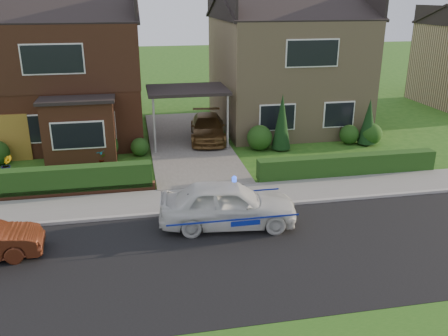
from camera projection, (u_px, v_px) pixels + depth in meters
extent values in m
plane|color=#235516|center=(236.00, 257.00, 13.37)|extent=(120.00, 120.00, 0.00)
cube|color=black|center=(236.00, 257.00, 13.37)|extent=(60.00, 6.00, 0.02)
cube|color=#9E9993|center=(217.00, 210.00, 16.17)|extent=(60.00, 0.16, 0.12)
cube|color=slate|center=(212.00, 198.00, 17.14)|extent=(60.00, 2.00, 0.10)
cube|color=#666059|center=(189.00, 143.00, 23.50)|extent=(3.80, 12.00, 0.12)
cube|color=brown|center=(68.00, 79.00, 24.25)|extent=(7.20, 8.00, 5.80)
cube|color=white|center=(23.00, 130.00, 20.78)|extent=(1.80, 0.08, 1.30)
cube|color=white|center=(98.00, 126.00, 21.34)|extent=(1.60, 0.08, 1.30)
cube|color=white|center=(53.00, 59.00, 20.03)|extent=(2.60, 0.08, 1.30)
cube|color=black|center=(64.00, 50.00, 23.76)|extent=(7.26, 8.06, 2.90)
cube|color=brown|center=(80.00, 132.00, 20.61)|extent=(3.00, 1.40, 2.70)
cube|color=black|center=(76.00, 100.00, 20.12)|extent=(3.20, 1.60, 0.14)
cube|color=tan|center=(284.00, 73.00, 26.33)|extent=(7.20, 8.00, 5.80)
cube|color=white|center=(277.00, 117.00, 22.85)|extent=(1.80, 0.08, 1.30)
cube|color=white|center=(339.00, 114.00, 23.42)|extent=(1.60, 0.08, 1.30)
cube|color=white|center=(312.00, 53.00, 22.10)|extent=(2.60, 0.08, 1.30)
cube|color=black|center=(187.00, 90.00, 22.59)|extent=(3.80, 3.00, 0.14)
cylinder|color=gray|center=(154.00, 126.00, 21.46)|extent=(0.10, 0.10, 2.70)
cylinder|color=gray|center=(228.00, 123.00, 22.07)|extent=(0.10, 0.10, 2.70)
cube|color=brown|center=(4.00, 138.00, 20.73)|extent=(2.20, 0.10, 2.10)
cube|color=brown|center=(48.00, 194.00, 17.16)|extent=(7.70, 0.25, 0.36)
cube|color=#193A12|center=(50.00, 197.00, 17.36)|extent=(7.50, 0.55, 0.90)
cube|color=#193A12|center=(346.00, 176.00, 19.34)|extent=(7.50, 0.55, 0.80)
sphere|color=#193A12|center=(103.00, 146.00, 21.01)|extent=(1.32, 1.32, 1.32)
sphere|color=#193A12|center=(140.00, 147.00, 21.65)|extent=(0.84, 0.84, 0.84)
sphere|color=#193A12|center=(260.00, 138.00, 22.41)|extent=(1.20, 1.20, 1.20)
sphere|color=#193A12|center=(349.00, 135.00, 23.36)|extent=(0.96, 0.96, 0.96)
sphere|color=#193A12|center=(371.00, 134.00, 23.24)|extent=(1.08, 1.08, 1.08)
cone|color=black|center=(282.00, 123.00, 22.16)|extent=(0.90, 0.90, 2.60)
cone|color=black|center=(368.00, 123.00, 23.02)|extent=(0.90, 0.90, 2.20)
imported|color=silver|center=(228.00, 204.00, 14.94)|extent=(2.23, 4.49, 1.47)
sphere|color=#193FF2|center=(235.00, 180.00, 14.69)|extent=(0.17, 0.17, 0.17)
cube|color=navy|center=(234.00, 218.00, 14.15)|extent=(3.97, 0.02, 0.05)
cube|color=navy|center=(223.00, 195.00, 15.76)|extent=(3.97, 0.01, 0.05)
ellipsoid|color=black|center=(190.00, 200.00, 14.53)|extent=(0.22, 0.17, 0.21)
sphere|color=white|center=(191.00, 201.00, 14.48)|extent=(0.11, 0.11, 0.11)
sphere|color=black|center=(191.00, 196.00, 14.47)|extent=(0.13, 0.13, 0.13)
cone|color=black|center=(189.00, 194.00, 14.44)|extent=(0.04, 0.04, 0.05)
cone|color=black|center=(192.00, 194.00, 14.46)|extent=(0.04, 0.04, 0.05)
imported|color=brown|center=(208.00, 128.00, 23.65)|extent=(2.17, 4.31, 1.20)
imported|color=gray|center=(101.00, 156.00, 20.49)|extent=(0.49, 0.41, 0.80)
imported|color=gray|center=(7.00, 165.00, 19.27)|extent=(0.57, 0.51, 0.85)
imported|color=gray|center=(140.00, 175.00, 18.32)|extent=(0.48, 0.48, 0.84)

